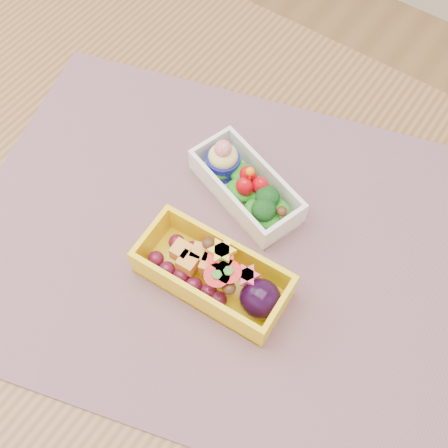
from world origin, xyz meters
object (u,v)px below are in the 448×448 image
Objects in this scene: table at (178,270)px; bento_yellow at (216,275)px; bento_white at (246,186)px; placemat at (216,240)px.

table is 0.15m from bento_yellow.
bento_yellow is at bearing -53.77° from bento_white.
placemat is 0.06m from bento_yellow.
bento_white is 0.13m from bento_yellow.
bento_white is at bearing 105.47° from bento_yellow.
bento_yellow is (0.03, -0.05, 0.03)m from placemat.
table is at bearing -152.52° from placemat.
table is 6.84× the size of bento_yellow.
table is 0.16m from bento_white.
placemat is 0.07m from bento_white.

